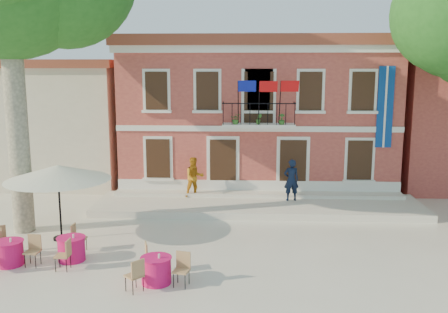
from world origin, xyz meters
TOP-DOWN VIEW (x-y plane):
  - ground at (0.00, 0.00)m, footprint 90.00×90.00m
  - main_building at (2.00, 9.99)m, footprint 13.50×9.59m
  - neighbor_west at (-9.50, 11.00)m, footprint 9.40×9.40m
  - terrace at (2.00, 4.40)m, footprint 14.00×3.40m
  - patio_umbrella at (-5.08, 0.22)m, footprint 3.63×3.63m
  - pedestrian_navy at (3.43, 4.79)m, footprint 0.73×0.54m
  - pedestrian_orange at (-0.84, 5.19)m, footprint 1.06×0.95m
  - cafe_table_1 at (-1.04, -3.27)m, footprint 1.78×1.83m
  - cafe_table_2 at (-5.82, -2.17)m, footprint 1.67×1.87m
  - cafe_table_3 at (-4.02, -1.72)m, footprint 0.90×1.92m

SIDE VIEW (x-z plane):
  - ground at x=0.00m, z-range 0.00..0.00m
  - terrace at x=2.00m, z-range 0.00..0.30m
  - cafe_table_3 at x=-4.02m, z-range -0.05..0.90m
  - cafe_table_1 at x=-1.04m, z-range -0.05..0.90m
  - cafe_table_2 at x=-5.82m, z-range -0.05..0.90m
  - pedestrian_orange at x=-0.84m, z-range 0.30..2.10m
  - pedestrian_navy at x=3.43m, z-range 0.30..2.13m
  - patio_umbrella at x=-5.08m, z-range 1.07..3.77m
  - neighbor_west at x=-9.50m, z-range 0.02..6.42m
  - main_building at x=2.00m, z-range 0.03..7.53m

